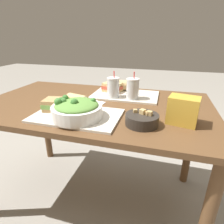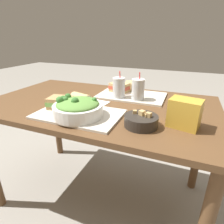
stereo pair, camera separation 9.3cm
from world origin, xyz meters
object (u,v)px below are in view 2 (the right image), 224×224
at_px(drink_cup_red, 138,90).
at_px(salad_bowl, 78,108).
at_px(sandwich_far, 120,87).
at_px(napkin_folded, 96,103).
at_px(sandwich_near, 61,103).
at_px(drink_cup_dark, 119,88).
at_px(baguette_near, 81,100).
at_px(chip_bag, 185,113).
at_px(soup_bowl, 141,120).
at_px(baguette_far, 132,86).

bearing_deg(drink_cup_red, salad_bowl, -120.10).
height_order(sandwich_far, napkin_folded, sandwich_far).
relative_size(salad_bowl, drink_cup_red, 1.43).
distance_m(sandwich_near, drink_cup_dark, 0.40).
bearing_deg(drink_cup_dark, baguette_near, -121.32).
xyz_separation_m(drink_cup_red, chip_bag, (0.29, -0.28, -0.01)).
bearing_deg(chip_bag, sandwich_near, -164.46).
height_order(sandwich_far, chip_bag, chip_bag).
xyz_separation_m(soup_bowl, drink_cup_red, (-0.11, 0.35, 0.05)).
relative_size(drink_cup_dark, drink_cup_red, 0.99).
xyz_separation_m(baguette_near, drink_cup_dark, (0.15, 0.24, 0.02)).
relative_size(salad_bowl, napkin_folded, 1.58).
relative_size(baguette_far, chip_bag, 0.69).
relative_size(soup_bowl, sandwich_far, 1.01).
distance_m(baguette_near, sandwich_far, 0.39).
height_order(baguette_near, drink_cup_red, drink_cup_red).
bearing_deg(baguette_far, soup_bowl, -174.22).
distance_m(salad_bowl, sandwich_far, 0.51).
bearing_deg(drink_cup_red, sandwich_far, 142.00).
distance_m(salad_bowl, baguette_far, 0.58).
height_order(salad_bowl, soup_bowl, salad_bowl).
relative_size(drink_cup_dark, chip_bag, 1.14).
bearing_deg(salad_bowl, drink_cup_dark, 76.93).
relative_size(sandwich_far, drink_cup_red, 0.88).
distance_m(drink_cup_dark, chip_bag, 0.51).
bearing_deg(baguette_near, sandwich_far, 0.40).
xyz_separation_m(sandwich_far, drink_cup_red, (0.17, -0.13, 0.03)).
height_order(soup_bowl, drink_cup_red, drink_cup_red).
distance_m(salad_bowl, napkin_folded, 0.25).
bearing_deg(drink_cup_red, napkin_folded, -151.62).
bearing_deg(chip_bag, baguette_near, -171.13).
relative_size(drink_cup_red, chip_bag, 1.15).
height_order(baguette_far, chip_bag, chip_bag).
distance_m(salad_bowl, drink_cup_dark, 0.39).
relative_size(baguette_far, napkin_folded, 0.66).
xyz_separation_m(sandwich_near, drink_cup_red, (0.37, 0.31, 0.03)).
height_order(sandwich_near, chip_bag, chip_bag).
bearing_deg(baguette_far, drink_cup_dark, 153.70).
xyz_separation_m(drink_cup_red, napkin_folded, (-0.24, -0.13, -0.07)).
distance_m(baguette_far, napkin_folded, 0.35).
xyz_separation_m(salad_bowl, drink_cup_dark, (0.09, 0.38, 0.02)).
bearing_deg(drink_cup_dark, sandwich_near, -127.50).
bearing_deg(sandwich_far, chip_bag, -26.87).
bearing_deg(sandwich_near, baguette_far, 51.98).
distance_m(baguette_near, napkin_folded, 0.13).
distance_m(sandwich_near, baguette_far, 0.57).
height_order(salad_bowl, drink_cup_dark, drink_cup_dark).
xyz_separation_m(salad_bowl, sandwich_far, (0.05, 0.51, -0.01)).
xyz_separation_m(chip_bag, napkin_folded, (-0.53, 0.15, -0.07)).
bearing_deg(sandwich_far, baguette_far, 49.28).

